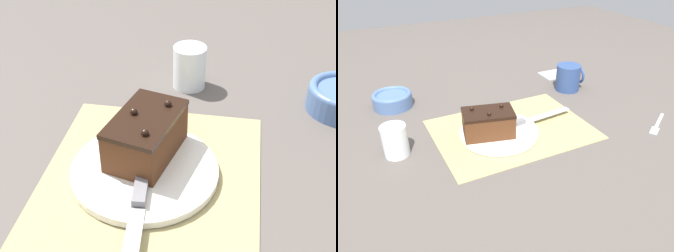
{
  "view_description": "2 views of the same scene",
  "coord_description": "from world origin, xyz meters",
  "views": [
    {
      "loc": [
        0.49,
        0.12,
        0.5
      ],
      "look_at": [
        -0.09,
        0.02,
        0.07
      ],
      "focal_mm": 50.0,
      "sensor_mm": 36.0,
      "label": 1
    },
    {
      "loc": [
        -0.39,
        -0.75,
        0.51
      ],
      "look_at": [
        -0.04,
        -0.05,
        0.05
      ],
      "focal_mm": 35.0,
      "sensor_mm": 36.0,
      "label": 2
    }
  ],
  "objects": [
    {
      "name": "placemat_woven",
      "position": [
        0.0,
        0.0,
        0.0
      ],
      "size": [
        0.46,
        0.34,
        0.0
      ],
      "primitive_type": "cube",
      "color": "tan",
      "rests_on": "ground_plane"
    },
    {
      "name": "cake_plate",
      "position": [
        -0.05,
        -0.01,
        0.01
      ],
      "size": [
        0.23,
        0.23,
        0.01
      ],
      "color": "white",
      "rests_on": "placemat_woven"
    },
    {
      "name": "dessert_fork",
      "position": [
        0.41,
        -0.18,
        0.0
      ],
      "size": [
        0.14,
        0.09,
        0.01
      ],
      "rotation": [
        0.0,
        0.0,
        2.11
      ],
      "color": "#B7BABF",
      "rests_on": "ground_plane"
    },
    {
      "name": "folded_napkin",
      "position": [
        0.37,
        0.32,
        0.0
      ],
      "size": [
        0.11,
        0.09,
        0.01
      ],
      "primitive_type": "cube",
      "color": "silver",
      "rests_on": "ground_plane"
    },
    {
      "name": "ground_plane",
      "position": [
        0.0,
        0.0,
        0.0
      ],
      "size": [
        3.0,
        3.0,
        0.0
      ],
      "primitive_type": "plane",
      "color": "#544C47"
    },
    {
      "name": "coffee_mug",
      "position": [
        0.33,
        0.17,
        0.05
      ],
      "size": [
        0.1,
        0.09,
        0.1
      ],
      "color": "navy",
      "rests_on": "ground_plane"
    },
    {
      "name": "drinking_glass",
      "position": [
        -0.33,
        0.02,
        0.04
      ],
      "size": [
        0.07,
        0.07,
        0.09
      ],
      "color": "white",
      "rests_on": "ground_plane"
    },
    {
      "name": "small_bowl",
      "position": [
        -0.29,
        0.32,
        0.03
      ],
      "size": [
        0.13,
        0.13,
        0.05
      ],
      "color": "#4C6B9E",
      "rests_on": "ground_plane"
    },
    {
      "name": "chocolate_cake",
      "position": [
        -0.08,
        -0.01,
        0.05
      ],
      "size": [
        0.16,
        0.12,
        0.08
      ],
      "rotation": [
        0.0,
        0.0,
        -0.24
      ],
      "color": "#512D19",
      "rests_on": "cake_plate"
    },
    {
      "name": "serving_knife",
      "position": [
        0.04,
        -0.0,
        0.02
      ],
      "size": [
        0.25,
        0.04,
        0.01
      ],
      "rotation": [
        0.0,
        0.0,
        4.8
      ],
      "color": "slate",
      "rests_on": "cake_plate"
    }
  ]
}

